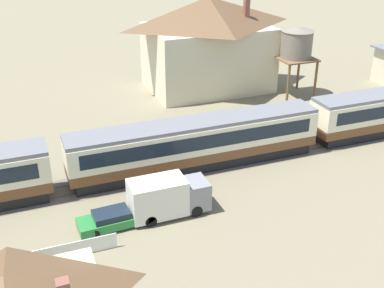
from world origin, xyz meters
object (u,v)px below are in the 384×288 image
object	(u,v)px
water_tower	(297,44)
parked_car_green	(113,219)
passenger_train	(200,141)
delivery_truck_grey	(167,197)
station_house_brown_roof	(208,42)

from	to	relation	value
water_tower	parked_car_green	size ratio (longest dim) A/B	1.63
passenger_train	delivery_truck_grey	bearing A→B (deg)	-129.50
parked_car_green	station_house_brown_roof	bearing A→B (deg)	52.19
water_tower	station_house_brown_roof	bearing A→B (deg)	143.74
passenger_train	parked_car_green	xyz separation A→B (m)	(-8.41, -5.68, -1.67)
station_house_brown_roof	parked_car_green	bearing A→B (deg)	-125.17
water_tower	delivery_truck_grey	distance (m)	27.48
passenger_train	water_tower	distance (m)	20.33
parked_car_green	delivery_truck_grey	size ratio (longest dim) A/B	0.87
passenger_train	delivery_truck_grey	distance (m)	7.32
station_house_brown_roof	water_tower	distance (m)	9.89
water_tower	delivery_truck_grey	size ratio (longest dim) A/B	1.42
station_house_brown_roof	parked_car_green	size ratio (longest dim) A/B	3.03
water_tower	parked_car_green	world-z (taller)	water_tower
station_house_brown_roof	water_tower	bearing A→B (deg)	-36.26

